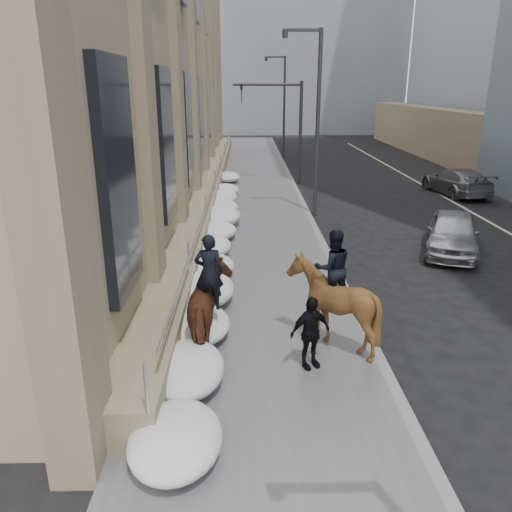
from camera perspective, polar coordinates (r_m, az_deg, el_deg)
The scene contains 15 objects.
ground at distance 10.27m, azimuth 0.51°, elevation -14.89°, with size 140.00×140.00×0.00m, color black.
sidewalk at distance 19.37m, azimuth -0.32°, elevation 1.91°, with size 5.00×80.00×0.12m, color #4F4F51.
curb at distance 19.59m, azimuth 7.37°, elevation 1.94°, with size 0.24×80.00×0.12m, color slate.
limestone_building at distance 29.11m, azimuth -12.15°, elevation 24.77°, with size 6.10×44.00×18.00m.
bg_building_mid at distance 69.17m, azimuth 2.67°, elevation 25.71°, with size 30.00×12.00×28.00m, color slate.
bg_building_far at distance 80.85m, azimuth -5.61°, elevation 21.80°, with size 24.00×12.00×20.00m, color gray.
streetlight_mid at distance 22.76m, azimuth 6.69°, elevation 15.89°, with size 1.71×0.24×8.00m.
streetlight_far at distance 42.65m, azimuth 3.03°, elevation 17.30°, with size 1.71×0.24×8.00m.
traffic_signal at distance 30.67m, azimuth 3.35°, elevation 15.63°, with size 4.10×0.22×6.00m.
snow_bank at distance 17.48m, azimuth -4.90°, elevation 1.36°, with size 1.70×18.10×0.76m.
mounted_horse_left at distance 11.07m, azimuth -5.19°, elevation -5.63°, with size 1.11×2.26×2.60m.
mounted_horse_right at distance 11.15m, azimuth 8.67°, elevation -4.90°, with size 1.94×2.11×2.69m.
pedestrian at distance 10.42m, azimuth 6.21°, elevation -8.69°, with size 0.92×0.38×1.57m, color black.
car_silver at distance 19.18m, azimuth 21.54°, elevation 2.51°, with size 1.75×4.35×1.48m, color #A3A5AB.
car_grey at distance 29.88m, azimuth 21.91°, elevation 7.91°, with size 2.04×5.01×1.45m, color slate.
Camera 1 is at (-0.26, -8.53, 5.70)m, focal length 35.00 mm.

